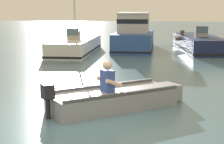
# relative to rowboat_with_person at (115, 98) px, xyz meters

# --- Properties ---
(ground_plane) EXTENTS (120.00, 120.00, 0.00)m
(ground_plane) POSITION_rel_rowboat_with_person_xyz_m (-0.63, -1.17, -0.25)
(ground_plane) COLOR slate
(rowboat_with_person) EXTENTS (3.27, 2.81, 1.19)m
(rowboat_with_person) POSITION_rel_rowboat_with_person_xyz_m (0.00, 0.00, 0.00)
(rowboat_with_person) COLOR gray
(rowboat_with_person) RESTS_ON ground
(moored_boat_white) EXTENTS (1.97, 6.28, 4.26)m
(moored_boat_white) POSITION_rel_rowboat_with_person_xyz_m (-3.51, 10.89, 0.12)
(moored_boat_white) COLOR white
(moored_boat_white) RESTS_ON ground
(moored_boat_blue) EXTENTS (2.12, 6.10, 2.16)m
(moored_boat_blue) POSITION_rel_rowboat_with_person_xyz_m (-0.47, 12.74, 0.56)
(moored_boat_blue) COLOR #2D519E
(moored_boat_blue) RESTS_ON ground
(moored_boat_navy) EXTENTS (2.71, 6.80, 1.41)m
(moored_boat_navy) POSITION_rel_rowboat_with_person_xyz_m (3.22, 13.03, 0.14)
(moored_boat_navy) COLOR #19234C
(moored_boat_navy) RESTS_ON ground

